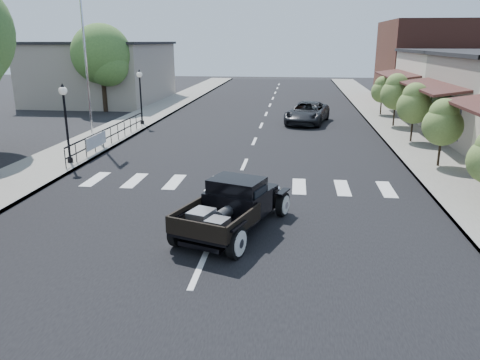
# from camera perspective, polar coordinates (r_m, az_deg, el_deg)

# --- Properties ---
(ground) EXTENTS (120.00, 120.00, 0.00)m
(ground) POSITION_cam_1_polar(r_m,az_deg,el_deg) (14.12, -2.57, -5.34)
(ground) COLOR black
(ground) RESTS_ON ground
(road) EXTENTS (14.00, 80.00, 0.02)m
(road) POSITION_cam_1_polar(r_m,az_deg,el_deg) (28.49, 2.30, 5.95)
(road) COLOR black
(road) RESTS_ON ground
(road_markings) EXTENTS (12.00, 60.00, 0.06)m
(road_markings) POSITION_cam_1_polar(r_m,az_deg,el_deg) (23.61, 1.33, 3.70)
(road_markings) COLOR silver
(road_markings) RESTS_ON ground
(sidewalk_left) EXTENTS (3.00, 80.00, 0.15)m
(sidewalk_left) POSITION_cam_1_polar(r_m,az_deg,el_deg) (30.33, -14.02, 6.25)
(sidewalk_left) COLOR gray
(sidewalk_left) RESTS_ON ground
(sidewalk_right) EXTENTS (3.00, 80.00, 0.15)m
(sidewalk_right) POSITION_cam_1_polar(r_m,az_deg,el_deg) (29.09, 19.31, 5.38)
(sidewalk_right) COLOR gray
(sidewalk_right) RESTS_ON ground
(low_building_left) EXTENTS (10.00, 12.00, 5.00)m
(low_building_left) POSITION_cam_1_polar(r_m,az_deg,el_deg) (44.46, -16.36, 12.38)
(low_building_left) COLOR gray
(low_building_left) RESTS_ON ground
(far_building_right) EXTENTS (11.00, 10.00, 7.00)m
(far_building_right) POSITION_cam_1_polar(r_m,az_deg,el_deg) (46.89, 23.94, 13.07)
(far_building_right) COLOR brown
(far_building_right) RESTS_ON ground
(railing) EXTENTS (0.08, 10.00, 1.00)m
(railing) POSITION_cam_1_polar(r_m,az_deg,el_deg) (25.22, -15.48, 5.44)
(railing) COLOR black
(railing) RESTS_ON sidewalk_left
(banner) EXTENTS (0.04, 2.20, 0.60)m
(banner) POSITION_cam_1_polar(r_m,az_deg,el_deg) (23.43, -17.06, 3.99)
(banner) COLOR silver
(banner) RESTS_ON sidewalk_left
(lamp_post_b) EXTENTS (0.36, 0.36, 3.40)m
(lamp_post_b) POSITION_cam_1_polar(r_m,az_deg,el_deg) (21.56, -20.41, 6.44)
(lamp_post_b) COLOR black
(lamp_post_b) RESTS_ON sidewalk_left
(lamp_post_c) EXTENTS (0.36, 0.36, 3.40)m
(lamp_post_c) POSITION_cam_1_polar(r_m,az_deg,el_deg) (30.71, -12.00, 9.86)
(lamp_post_c) COLOR black
(lamp_post_c) RESTS_ON sidewalk_left
(flagpole) EXTENTS (0.12, 0.12, 10.86)m
(flagpole) POSITION_cam_1_polar(r_m,az_deg,el_deg) (27.39, -18.54, 16.44)
(flagpole) COLOR silver
(flagpole) RESTS_ON sidewalk_left
(big_tree_far) EXTENTS (4.47, 4.47, 6.56)m
(big_tree_far) POSITION_cam_1_polar(r_m,az_deg,el_deg) (37.92, -16.43, 12.94)
(big_tree_far) COLOR #426A2D
(big_tree_far) RESTS_ON ground
(small_tree_b) EXTENTS (1.65, 1.65, 2.75)m
(small_tree_b) POSITION_cam_1_polar(r_m,az_deg,el_deg) (21.46, 23.36, 5.19)
(small_tree_b) COLOR #5B7636
(small_tree_b) RESTS_ON sidewalk_right
(small_tree_c) EXTENTS (1.78, 1.78, 2.96)m
(small_tree_c) POSITION_cam_1_polar(r_m,az_deg,el_deg) (26.27, 20.38, 7.61)
(small_tree_c) COLOR #5B7636
(small_tree_c) RESTS_ON sidewalk_right
(small_tree_d) EXTENTS (1.87, 1.87, 3.11)m
(small_tree_d) POSITION_cam_1_polar(r_m,az_deg,el_deg) (30.90, 18.41, 9.15)
(small_tree_d) COLOR #5B7636
(small_tree_d) RESTS_ON sidewalk_right
(small_tree_e) EXTENTS (1.57, 1.57, 2.61)m
(small_tree_e) POSITION_cam_1_polar(r_m,az_deg,el_deg) (35.59, 16.90, 9.75)
(small_tree_e) COLOR #5B7636
(small_tree_e) RESTS_ON sidewalk_right
(hotrod_pickup) EXTENTS (3.47, 4.94, 1.56)m
(hotrod_pickup) POSITION_cam_1_polar(r_m,az_deg,el_deg) (13.31, -0.76, -3.12)
(hotrod_pickup) COLOR black
(hotrod_pickup) RESTS_ON ground
(second_car) EXTENTS (3.32, 5.39, 1.39)m
(second_car) POSITION_cam_1_polar(r_m,az_deg,el_deg) (31.53, 8.20, 8.09)
(second_car) COLOR black
(second_car) RESTS_ON ground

